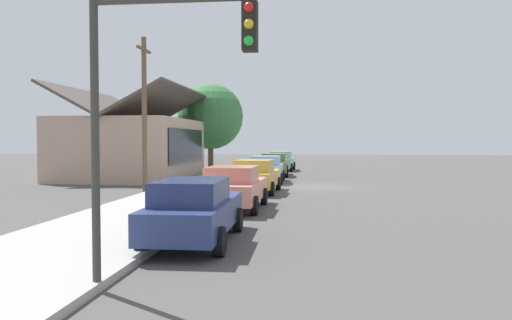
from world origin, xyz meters
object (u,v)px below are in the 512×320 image
(car_mustard, at_px, (255,176))
(fire_hydrant_red, at_px, (246,172))
(car_seafoam, at_px, (282,161))
(car_coral, at_px, (234,187))
(utility_pole_wooden, at_px, (144,111))
(car_olive, at_px, (274,164))
(car_navy, at_px, (195,210))
(shade_tree, at_px, (211,117))
(traffic_light_main, at_px, (156,81))
(car_skyblue, at_px, (266,169))

(car_mustard, height_order, fire_hydrant_red, car_mustard)
(car_seafoam, height_order, fire_hydrant_red, car_seafoam)
(car_coral, xyz_separation_m, utility_pole_wooden, (5.85, 5.33, 3.11))
(car_mustard, xyz_separation_m, utility_pole_wooden, (-0.06, 5.43, 3.11))
(car_mustard, height_order, car_olive, same)
(car_navy, distance_m, shade_tree, 29.11)
(traffic_light_main, bearing_deg, car_mustard, 0.81)
(car_mustard, height_order, utility_pole_wooden, utility_pole_wooden)
(car_mustard, distance_m, traffic_light_main, 16.27)
(car_skyblue, relative_size, car_olive, 0.87)
(car_olive, relative_size, utility_pole_wooden, 0.67)
(car_skyblue, xyz_separation_m, shade_tree, (10.49, 5.52, 3.59))
(car_navy, height_order, car_mustard, same)
(shade_tree, height_order, utility_pole_wooden, utility_pole_wooden)
(car_coral, distance_m, utility_pole_wooden, 8.50)
(car_skyblue, relative_size, car_seafoam, 0.99)
(car_coral, bearing_deg, car_mustard, -0.04)
(car_navy, bearing_deg, car_mustard, -1.57)
(car_mustard, relative_size, traffic_light_main, 0.88)
(car_mustard, height_order, shade_tree, shade_tree)
(fire_hydrant_red, bearing_deg, utility_pole_wooden, 151.66)
(car_mustard, xyz_separation_m, car_skyblue, (5.93, 0.04, -0.00))
(car_navy, distance_m, car_skyblue, 17.88)
(car_coral, bearing_deg, car_navy, -179.18)
(car_navy, relative_size, traffic_light_main, 0.94)
(car_navy, bearing_deg, car_coral, -1.15)
(car_navy, xyz_separation_m, shade_tree, (28.38, 5.43, 3.59))
(car_olive, bearing_deg, shade_tree, 45.66)
(car_navy, xyz_separation_m, utility_pole_wooden, (11.89, 5.31, 3.11))
(car_seafoam, bearing_deg, utility_pole_wooden, 164.85)
(car_coral, bearing_deg, shade_tree, 14.69)
(traffic_light_main, bearing_deg, car_seafoam, 0.19)
(car_navy, height_order, car_seafoam, same)
(car_coral, xyz_separation_m, car_mustard, (5.91, -0.11, 0.00))
(car_coral, distance_m, car_skyblue, 11.84)
(shade_tree, distance_m, utility_pole_wooden, 16.49)
(car_coral, height_order, utility_pole_wooden, utility_pole_wooden)
(traffic_light_main, bearing_deg, utility_pole_wooden, 19.50)
(car_mustard, relative_size, utility_pole_wooden, 0.61)
(car_navy, relative_size, car_seafoam, 1.11)
(utility_pole_wooden, height_order, fire_hydrant_red, utility_pole_wooden)
(car_seafoam, bearing_deg, car_coral, -178.32)
(car_navy, distance_m, car_mustard, 11.96)
(car_olive, distance_m, traffic_light_main, 27.82)
(car_olive, relative_size, shade_tree, 0.71)
(traffic_light_main, bearing_deg, car_navy, 4.89)
(car_navy, distance_m, car_coral, 6.04)
(car_seafoam, distance_m, fire_hydrant_red, 10.43)
(fire_hydrant_red, bearing_deg, car_seafoam, -8.53)
(car_coral, distance_m, car_olive, 17.56)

